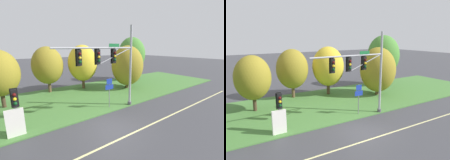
{
  "view_description": "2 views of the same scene",
  "coord_description": "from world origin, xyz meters",
  "views": [
    {
      "loc": [
        -6.29,
        -8.0,
        6.02
      ],
      "look_at": [
        2.04,
        3.19,
        2.91
      ],
      "focal_mm": 24.0,
      "sensor_mm": 36.0,
      "label": 1
    },
    {
      "loc": [
        -10.54,
        -12.82,
        7.74
      ],
      "look_at": [
        -0.34,
        3.64,
        3.7
      ],
      "focal_mm": 35.0,
      "sensor_mm": 36.0,
      "label": 2
    }
  ],
  "objects": [
    {
      "name": "ground_plane",
      "position": [
        0.0,
        0.0,
        0.0
      ],
      "size": [
        160.0,
        160.0,
        0.0
      ],
      "primitive_type": "plane",
      "color": "#3D3D42"
    },
    {
      "name": "lane_stripe",
      "position": [
        0.0,
        -1.2,
        0.0
      ],
      "size": [
        36.0,
        0.16,
        0.01
      ],
      "primitive_type": "cube",
      "color": "beige",
      "rests_on": "ground"
    },
    {
      "name": "grass_verge",
      "position": [
        0.0,
        8.25,
        0.05
      ],
      "size": [
        48.0,
        11.5,
        0.1
      ],
      "primitive_type": "cube",
      "color": "#477A38",
      "rests_on": "ground"
    },
    {
      "name": "traffic_signal_mast",
      "position": [
        1.75,
        2.77,
        4.71
      ],
      "size": [
        7.71,
        0.49,
        7.93
      ],
      "color": "#9EA0A5",
      "rests_on": "grass_verge"
    },
    {
      "name": "pedestrian_signal_near_kerb",
      "position": [
        -5.87,
        3.4,
        2.47
      ],
      "size": [
        0.46,
        0.55,
        3.25
      ],
      "color": "#9EA0A5",
      "rests_on": "grass_verge"
    },
    {
      "name": "route_sign_post",
      "position": [
        1.89,
        3.43,
        2.05
      ],
      "size": [
        0.92,
        0.08,
        2.96
      ],
      "color": "slate",
      "rests_on": "grass_verge"
    },
    {
      "name": "tree_left_of_mast",
      "position": [
        -6.56,
        9.7,
        3.53
      ],
      "size": [
        3.59,
        3.59,
        5.69
      ],
      "color": "#423021",
      "rests_on": "grass_verge"
    },
    {
      "name": "tree_behind_signpost",
      "position": [
        -1.48,
        12.34,
        3.65
      ],
      "size": [
        3.85,
        3.85,
        5.97
      ],
      "color": "brown",
      "rests_on": "grass_verge"
    },
    {
      "name": "tree_mid_verge",
      "position": [
        2.97,
        11.39,
        3.74
      ],
      "size": [
        4.04,
        4.04,
        6.18
      ],
      "color": "#4C3823",
      "rests_on": "grass_verge"
    },
    {
      "name": "tree_tall_centre",
      "position": [
        8.29,
        7.91,
        3.35
      ],
      "size": [
        4.56,
        4.56,
        6.11
      ],
      "color": "brown",
      "rests_on": "grass_verge"
    },
    {
      "name": "tree_right_far",
      "position": [
        12.8,
        11.75,
        4.66
      ],
      "size": [
        4.81,
        4.81,
        7.58
      ],
      "color": "#4C3823",
      "rests_on": "grass_verge"
    },
    {
      "name": "info_kiosk",
      "position": [
        -6.03,
        3.18,
        1.04
      ],
      "size": [
        1.1,
        0.24,
        1.9
      ],
      "color": "silver",
      "rests_on": "grass_verge"
    }
  ]
}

